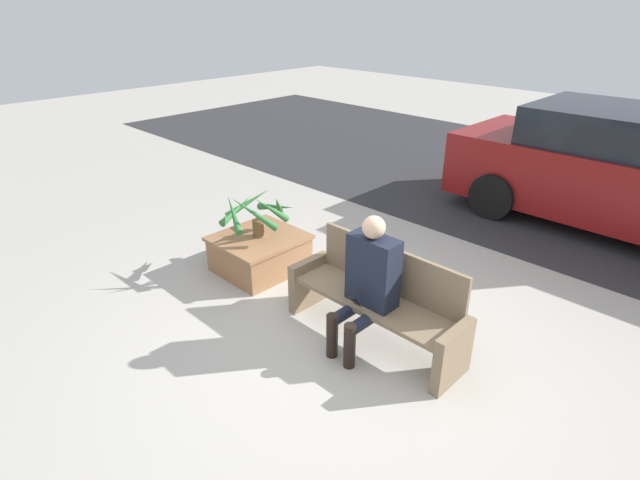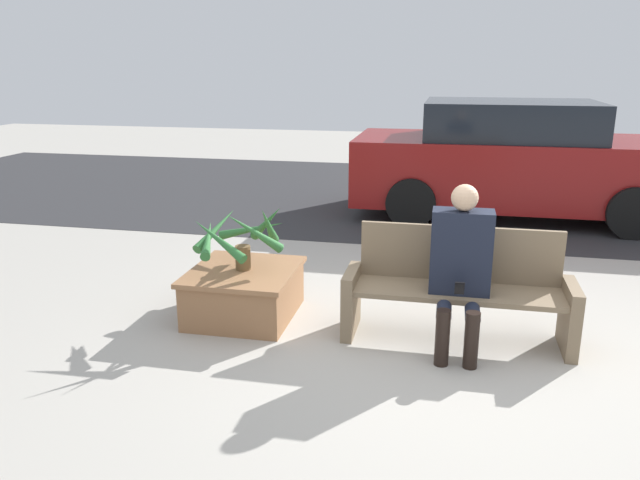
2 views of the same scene
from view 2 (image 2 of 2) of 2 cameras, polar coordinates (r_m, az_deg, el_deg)
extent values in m
plane|color=#ADA89E|center=(4.81, 10.57, -10.38)|extent=(30.00, 30.00, 0.00)
cube|color=#2D2D30|center=(10.33, 11.58, 3.95)|extent=(20.00, 6.00, 0.01)
cube|color=#7A664C|center=(5.03, 2.86, -5.60)|extent=(0.09, 0.49, 0.52)
cube|color=#7A664C|center=(5.07, 21.86, -6.65)|extent=(0.09, 0.49, 0.52)
cube|color=#7A664C|center=(4.93, 12.48, -4.69)|extent=(1.57, 0.45, 0.04)
cube|color=#7A664C|center=(5.07, 12.64, -1.21)|extent=(1.57, 0.04, 0.45)
cube|color=black|center=(4.79, 12.78, -1.05)|extent=(0.45, 0.22, 0.64)
sphere|color=tan|center=(4.67, 13.10, 3.78)|extent=(0.20, 0.20, 0.20)
cylinder|color=black|center=(4.72, 11.28, -6.02)|extent=(0.11, 0.40, 0.11)
cylinder|color=black|center=(4.73, 13.75, -6.16)|extent=(0.11, 0.40, 0.11)
cylinder|color=black|center=(4.60, 11.13, -8.75)|extent=(0.10, 0.10, 0.42)
cylinder|color=black|center=(4.60, 13.68, -8.89)|extent=(0.10, 0.10, 0.42)
cube|color=black|center=(4.64, 12.64, -4.32)|extent=(0.07, 0.09, 0.12)
cube|color=#936642|center=(5.38, -6.94, -4.80)|extent=(0.83, 0.90, 0.42)
cube|color=#936642|center=(5.32, -7.01, -2.88)|extent=(0.88, 0.95, 0.04)
cylinder|color=brown|center=(5.28, -7.05, -1.62)|extent=(0.13, 0.13, 0.21)
cone|color=#2D6B33|center=(5.15, -4.74, 1.34)|extent=(0.12, 0.51, 0.43)
cone|color=#2D6B33|center=(5.31, -4.88, 1.63)|extent=(0.43, 0.42, 0.41)
cone|color=#2D6B33|center=(5.49, -6.30, 0.97)|extent=(0.59, 0.11, 0.22)
cone|color=#2D6B33|center=(5.37, -9.48, 1.00)|extent=(0.24, 0.57, 0.30)
cone|color=#2D6B33|center=(5.25, -10.20, 0.11)|extent=(0.25, 0.58, 0.22)
cone|color=#2D6B33|center=(5.04, -9.25, 0.02)|extent=(0.55, 0.32, 0.31)
cone|color=#2D6B33|center=(5.00, -6.03, 0.72)|extent=(0.43, 0.42, 0.42)
cube|color=maroon|center=(9.10, 17.36, 6.10)|extent=(4.37, 1.80, 0.89)
cube|color=black|center=(9.01, 17.03, 10.48)|extent=(2.27, 1.66, 0.50)
cylinder|color=black|center=(8.53, 26.75, 2.22)|extent=(0.65, 0.18, 0.65)
cylinder|color=black|center=(10.25, 24.35, 4.58)|extent=(0.65, 0.18, 0.65)
cylinder|color=black|center=(8.25, 8.30, 3.37)|extent=(0.65, 0.18, 0.65)
cylinder|color=black|center=(10.02, 9.02, 5.58)|extent=(0.65, 0.18, 0.65)
camera|label=1|loc=(2.98, 73.52, 19.55)|focal=28.00mm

